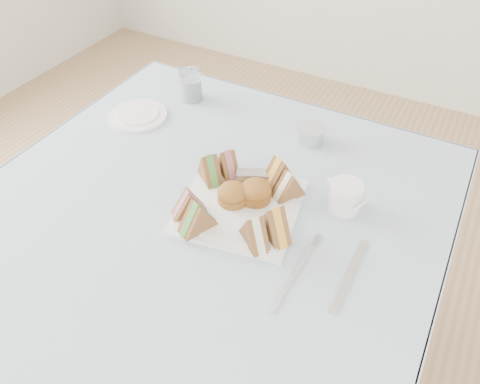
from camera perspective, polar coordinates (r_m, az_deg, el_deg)
The scene contains 21 objects.
floor at distance 1.65m, azimuth -2.99°, elevation -20.66°, with size 4.00×4.00×0.00m, color #9E7751.
table at distance 1.33m, azimuth -3.57°, elevation -13.44°, with size 0.90×0.90×0.74m, color brown.
tablecloth at distance 1.05m, azimuth -4.43°, elevation -1.90°, with size 1.02×1.02×0.01m, color silver.
serving_plate at distance 1.03m, azimuth 0.00°, elevation -1.80°, with size 0.25×0.25×0.01m, color white.
sandwich_fl_a at distance 0.99m, azimuth -6.23°, elevation -1.32°, with size 0.08×0.04×0.07m, color #9C6238, non-canonical shape.
sandwich_fl_b at distance 0.96m, azimuth -5.22°, elevation -2.89°, with size 0.08×0.04×0.07m, color #9C6238, non-canonical shape.
sandwich_fr_a at distance 0.94m, azimuth 4.23°, elevation -3.58°, with size 0.08×0.04×0.08m, color #9C6238, non-canonical shape.
sandwich_fr_b at distance 0.93m, azimuth 1.80°, elevation -4.63°, with size 0.08×0.04×0.07m, color #9C6238, non-canonical shape.
sandwich_bl_a at distance 1.07m, azimuth -3.72°, elevation 3.04°, with size 0.08×0.04×0.07m, color #9C6238, non-canonical shape.
sandwich_bl_b at distance 1.09m, azimuth -1.53°, elevation 3.66°, with size 0.08×0.04×0.07m, color #9C6238, non-canonical shape.
sandwich_br_a at distance 1.03m, azimuth 5.98°, elevation 0.92°, with size 0.08×0.04×0.07m, color #9C6238, non-canonical shape.
sandwich_br_b at distance 1.06m, azimuth 4.72°, elevation 2.51°, with size 0.08×0.04×0.07m, color #9C6238, non-canonical shape.
scone_left at distance 1.02m, azimuth -0.89°, elevation -0.26°, with size 0.07×0.07×0.05m, color #9F5B26.
scone_right at distance 1.02m, azimuth 1.92°, elevation 0.06°, with size 0.07×0.07×0.05m, color #9F5B26.
pastry_slice at distance 1.07m, azimuth 1.52°, elevation 1.76°, with size 0.07×0.03×0.03m, color beige.
side_plate at distance 1.35m, azimuth -12.31°, elevation 9.10°, with size 0.16×0.16×0.01m, color white.
water_glass at distance 1.39m, azimuth -6.00°, elevation 12.83°, with size 0.06×0.06×0.09m, color white.
tea_strainer at distance 1.23m, azimuth 8.74°, elevation 6.83°, with size 0.07×0.07×0.04m, color silver.
knife at distance 0.94m, azimuth 13.22°, elevation -9.79°, with size 0.02×0.20×0.00m, color silver.
fork at distance 0.91m, azimuth 6.53°, elevation -10.24°, with size 0.01×0.18×0.00m, color silver.
creamer_jug at distance 1.04m, azimuth 12.67°, elevation -0.50°, with size 0.07×0.07×0.06m, color white.
Camera 1 is at (0.42, -0.62, 1.47)m, focal length 35.00 mm.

